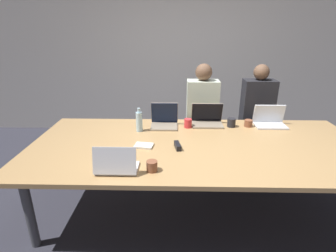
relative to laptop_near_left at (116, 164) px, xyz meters
name	(u,v)px	position (x,y,z in m)	size (l,w,h in m)	color
ground_plane	(195,207)	(0.68, 0.54, -0.82)	(24.00, 24.00, 0.00)	#2D2D38
curtain_wall	(188,53)	(0.68, 2.90, 0.58)	(12.00, 0.06, 2.80)	#BCB7B2
conference_table	(197,149)	(0.68, 0.54, -0.12)	(3.28, 1.46, 0.75)	tan
laptop_near_left	(116,164)	(0.00, 0.00, 0.00)	(0.33, 0.23, 0.23)	silver
cup_near_left	(152,166)	(0.28, 0.02, -0.02)	(0.09, 0.09, 0.09)	brown
laptop_far_midleft	(164,119)	(0.34, 1.05, 0.01)	(0.31, 0.26, 0.27)	gray
cup_far_midleft	(188,123)	(0.61, 1.00, -0.02)	(0.09, 0.09, 0.10)	red
bottle_far_midleft	(139,121)	(0.07, 0.88, 0.05)	(0.07, 0.07, 0.26)	#ADD1E0
laptop_far_center	(207,118)	(0.84, 1.11, 0.00)	(0.36, 0.25, 0.25)	gray
person_far_center	(201,120)	(0.81, 1.46, -0.14)	(0.40, 0.24, 1.41)	#2D2D38
cup_far_center	(231,123)	(1.11, 1.04, -0.02)	(0.09, 0.09, 0.10)	#232328
laptop_far_right	(270,120)	(1.56, 1.09, 0.00)	(0.36, 0.23, 0.24)	silver
person_far_right	(256,119)	(1.54, 1.52, -0.15)	(0.40, 0.24, 1.40)	#2D2D38
cup_far_right	(248,123)	(1.31, 1.05, -0.03)	(0.09, 0.09, 0.08)	brown
stapler	(178,146)	(0.49, 0.45, -0.04)	(0.07, 0.16, 0.05)	black
notebook	(144,146)	(0.16, 0.48, -0.06)	(0.19, 0.15, 0.02)	silver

